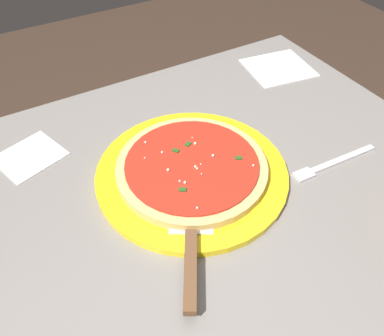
{
  "coord_description": "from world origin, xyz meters",
  "views": [
    {
      "loc": [
        -0.25,
        -0.41,
        1.27
      ],
      "look_at": [
        0.0,
        0.02,
        0.77
      ],
      "focal_mm": 36.86,
      "sensor_mm": 36.0,
      "label": 1
    }
  ],
  "objects_px": {
    "napkin_folded_right": "(278,68)",
    "napkin_loose_left": "(30,156)",
    "pizza": "(192,167)",
    "fork": "(331,164)",
    "pizza_server": "(191,246)",
    "serving_plate": "(192,173)"
  },
  "relations": [
    {
      "from": "pizza",
      "to": "napkin_loose_left",
      "type": "bearing_deg",
      "value": 140.77
    },
    {
      "from": "napkin_folded_right",
      "to": "napkin_loose_left",
      "type": "bearing_deg",
      "value": -178.32
    },
    {
      "from": "pizza_server",
      "to": "napkin_folded_right",
      "type": "xyz_separation_m",
      "value": [
        0.46,
        0.36,
        -0.02
      ]
    },
    {
      "from": "pizza",
      "to": "fork",
      "type": "relative_size",
      "value": 1.45
    },
    {
      "from": "serving_plate",
      "to": "napkin_loose_left",
      "type": "distance_m",
      "value": 0.31
    },
    {
      "from": "fork",
      "to": "pizza_server",
      "type": "bearing_deg",
      "value": -173.41
    },
    {
      "from": "pizza",
      "to": "napkin_folded_right",
      "type": "height_order",
      "value": "pizza"
    },
    {
      "from": "napkin_loose_left",
      "to": "fork",
      "type": "distance_m",
      "value": 0.57
    },
    {
      "from": "serving_plate",
      "to": "napkin_loose_left",
      "type": "xyz_separation_m",
      "value": [
        -0.24,
        0.2,
        -0.01
      ]
    },
    {
      "from": "napkin_loose_left",
      "to": "napkin_folded_right",
      "type": "bearing_deg",
      "value": 1.68
    },
    {
      "from": "napkin_folded_right",
      "to": "serving_plate",
      "type": "bearing_deg",
      "value": -149.87
    },
    {
      "from": "napkin_folded_right",
      "to": "napkin_loose_left",
      "type": "xyz_separation_m",
      "value": [
        -0.62,
        -0.02,
        0.0
      ]
    },
    {
      "from": "pizza",
      "to": "fork",
      "type": "xyz_separation_m",
      "value": [
        0.24,
        -0.1,
        -0.02
      ]
    },
    {
      "from": "pizza",
      "to": "pizza_server",
      "type": "bearing_deg",
      "value": -120.56
    },
    {
      "from": "pizza",
      "to": "fork",
      "type": "height_order",
      "value": "pizza"
    },
    {
      "from": "napkin_folded_right",
      "to": "napkin_loose_left",
      "type": "distance_m",
      "value": 0.62
    },
    {
      "from": "pizza",
      "to": "fork",
      "type": "distance_m",
      "value": 0.26
    },
    {
      "from": "pizza",
      "to": "pizza_server",
      "type": "distance_m",
      "value": 0.17
    },
    {
      "from": "fork",
      "to": "serving_plate",
      "type": "bearing_deg",
      "value": 156.38
    },
    {
      "from": "pizza_server",
      "to": "fork",
      "type": "xyz_separation_m",
      "value": [
        0.32,
        0.04,
        -0.02
      ]
    },
    {
      "from": "serving_plate",
      "to": "fork",
      "type": "bearing_deg",
      "value": -23.62
    },
    {
      "from": "napkin_loose_left",
      "to": "fork",
      "type": "xyz_separation_m",
      "value": [
        0.48,
        -0.3,
        0.0
      ]
    }
  ]
}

